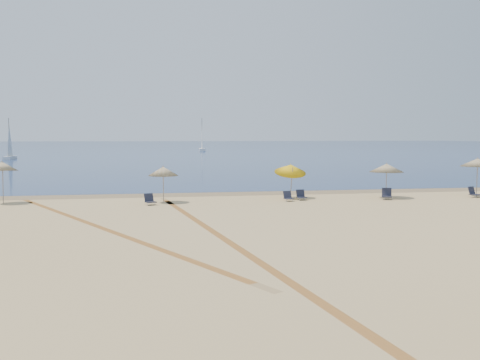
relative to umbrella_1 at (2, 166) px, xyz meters
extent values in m
plane|color=tan|center=(14.57, -20.87, -2.27)|extent=(160.00, 160.00, 0.00)
plane|color=#0C2151|center=(14.57, 204.13, -2.26)|extent=(500.00, 500.00, 0.00)
plane|color=olive|center=(14.57, 3.13, -2.27)|extent=(500.00, 500.00, 0.00)
cylinder|color=gray|center=(0.00, 0.06, -1.06)|extent=(0.05, 0.18, 2.43)
cone|color=beige|center=(0.00, 0.00, 0.00)|extent=(1.88, 1.90, 0.65)
sphere|color=gray|center=(0.00, 0.00, 0.30)|extent=(0.08, 0.08, 0.08)
cylinder|color=gray|center=(9.68, -1.28, -1.22)|extent=(0.05, 0.09, 2.10)
cone|color=beige|center=(9.68, -1.26, -0.32)|extent=(1.85, 1.86, 0.59)
sphere|color=gray|center=(9.68, -1.26, -0.02)|extent=(0.08, 0.08, 0.08)
cylinder|color=gray|center=(18.03, -0.70, -1.21)|extent=(0.05, 0.69, 2.13)
cone|color=yellow|center=(18.03, -0.42, -0.30)|extent=(2.09, 2.16, 1.13)
sphere|color=gray|center=(18.03, -0.42, 0.00)|extent=(0.08, 0.08, 0.08)
cylinder|color=gray|center=(24.42, -1.22, -1.20)|extent=(0.05, 0.05, 2.15)
cone|color=beige|center=(24.42, -1.22, -0.27)|extent=(2.25, 2.25, 0.55)
sphere|color=gray|center=(24.42, -1.22, 0.03)|extent=(0.08, 0.08, 0.08)
cylinder|color=gray|center=(31.04, -1.26, -1.04)|extent=(0.05, 0.05, 2.46)
cone|color=beige|center=(31.04, -1.26, 0.04)|extent=(2.31, 2.31, 0.55)
sphere|color=gray|center=(31.04, -1.26, 0.34)|extent=(0.08, 0.08, 0.08)
cube|color=black|center=(8.89, -2.40, -2.09)|extent=(0.74, 0.74, 0.05)
cube|color=black|center=(8.78, -2.14, -1.84)|extent=(0.60, 0.42, 0.50)
cylinder|color=#A5A5AD|center=(8.69, -2.69, -2.18)|extent=(0.02, 0.02, 0.18)
cylinder|color=#A5A5AD|center=(9.10, -2.51, -2.18)|extent=(0.02, 0.02, 0.18)
cube|color=black|center=(17.51, -1.99, -2.10)|extent=(0.59, 0.59, 0.05)
cube|color=black|center=(17.48, -1.73, -1.87)|extent=(0.54, 0.26, 0.47)
cylinder|color=#A5A5AD|center=(17.30, -2.20, -2.18)|extent=(0.02, 0.02, 0.17)
cylinder|color=#A5A5AD|center=(17.72, -2.15, -2.18)|extent=(0.02, 0.02, 0.17)
cube|color=black|center=(18.47, -1.60, -2.09)|extent=(0.58, 0.58, 0.05)
cube|color=black|center=(18.46, -1.33, -1.85)|extent=(0.56, 0.24, 0.49)
cylinder|color=#A5A5AD|center=(18.26, -1.81, -2.18)|extent=(0.02, 0.02, 0.18)
cylinder|color=#A5A5AD|center=(18.69, -1.78, -2.18)|extent=(0.02, 0.02, 0.18)
cube|color=black|center=(24.01, -2.23, -2.07)|extent=(0.79, 0.79, 0.06)
cube|color=black|center=(24.11, -1.95, -1.80)|extent=(0.65, 0.43, 0.54)
cylinder|color=#A5A5AD|center=(23.78, -2.36, -2.17)|extent=(0.03, 0.03, 0.20)
cylinder|color=#A5A5AD|center=(24.24, -2.54, -2.17)|extent=(0.03, 0.03, 0.20)
cube|color=black|center=(30.42, -2.06, -2.08)|extent=(0.77, 0.77, 0.05)
cube|color=black|center=(30.30, -1.80, -1.82)|extent=(0.62, 0.43, 0.52)
cylinder|color=#A5A5AD|center=(30.20, -2.37, -2.17)|extent=(0.03, 0.03, 0.19)
cylinder|color=#A5A5AD|center=(30.63, -2.18, -2.17)|extent=(0.03, 0.03, 0.19)
cube|color=white|center=(23.89, 113.71, -1.93)|extent=(1.86, 6.17, 0.67)
cylinder|color=gray|center=(23.89, 113.71, 2.39)|extent=(0.13, 0.13, 8.87)
cube|color=white|center=(-15.17, 65.92, -2.00)|extent=(1.32, 4.91, 0.53)
cylinder|color=gray|center=(-15.17, 65.92, 1.46)|extent=(0.11, 0.11, 7.11)
plane|color=tan|center=(11.73, -13.80, -2.27)|extent=(31.54, 31.54, 0.00)
plane|color=tan|center=(11.58, -12.71, -2.27)|extent=(31.54, 31.54, 0.00)
plane|color=tan|center=(5.93, -8.63, -2.27)|extent=(37.44, 37.44, 0.00)
plane|color=tan|center=(5.45, -7.64, -2.27)|extent=(37.44, 37.44, 0.00)
camera|label=1|loc=(8.68, -34.61, 1.84)|focal=40.17mm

